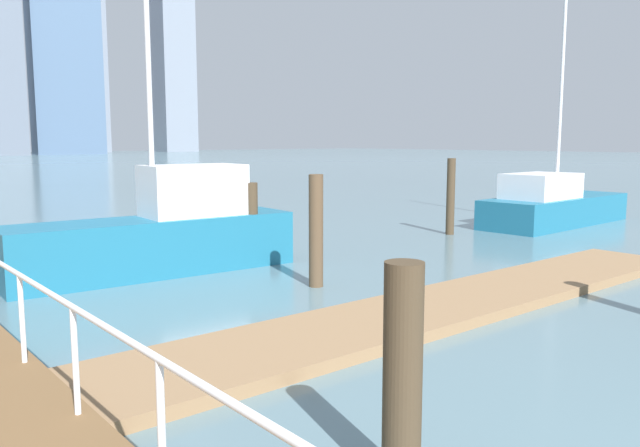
# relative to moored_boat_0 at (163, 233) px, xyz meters

# --- Properties ---
(ground_plane) EXTENTS (300.00, 300.00, 0.00)m
(ground_plane) POSITION_rel_moored_boat_0_xyz_m (-1.22, 5.87, -0.91)
(ground_plane) COLOR slate
(floating_dock) EXTENTS (14.31, 2.00, 0.18)m
(floating_dock) POSITION_rel_moored_boat_0_xyz_m (2.44, -6.17, -0.82)
(floating_dock) COLOR #93704C
(floating_dock) RESTS_ON ground_plane
(boardwalk_railing) EXTENTS (0.06, 27.55, 1.08)m
(boardwalk_railing) POSITION_rel_moored_boat_0_xyz_m (-4.37, -4.50, 0.34)
(boardwalk_railing) COLOR white
(boardwalk_railing) RESTS_ON boardwalk
(dock_piling_0) EXTENTS (0.34, 0.34, 1.99)m
(dock_piling_0) POSITION_rel_moored_boat_0_xyz_m (-2.41, -9.61, 0.09)
(dock_piling_0) COLOR #473826
(dock_piling_0) RESTS_ON ground_plane
(dock_piling_1) EXTENTS (0.26, 0.26, 2.42)m
(dock_piling_1) POSITION_rel_moored_boat_0_xyz_m (9.66, -0.39, 0.30)
(dock_piling_1) COLOR #473826
(dock_piling_1) RESTS_ON ground_plane
(dock_piling_3) EXTENTS (0.30, 0.30, 2.31)m
(dock_piling_3) POSITION_rel_moored_boat_0_xyz_m (1.80, -3.27, 0.25)
(dock_piling_3) COLOR brown
(dock_piling_3) RESTS_ON ground_plane
(dock_piling_4) EXTENTS (0.28, 0.28, 2.00)m
(dock_piling_4) POSITION_rel_moored_boat_0_xyz_m (1.96, -0.68, 0.09)
(dock_piling_4) COLOR #473826
(dock_piling_4) RESTS_ON ground_plane
(moored_boat_0) EXTENTS (6.51, 1.90, 8.63)m
(moored_boat_0) POSITION_rel_moored_boat_0_xyz_m (0.00, 0.00, 0.00)
(moored_boat_0) COLOR #1E6B8C
(moored_boat_0) RESTS_ON ground_plane
(moored_boat_3) EXTENTS (6.90, 2.47, 8.24)m
(moored_boat_3) POSITION_rel_moored_boat_0_xyz_m (14.26, -1.24, -0.19)
(moored_boat_3) COLOR #1E6B8C
(moored_boat_3) RESTS_ON ground_plane
(skyline_tower_4) EXTENTS (7.89, 6.77, 38.88)m
(skyline_tower_4) POSITION_rel_moored_boat_0_xyz_m (25.24, 120.77, 18.53)
(skyline_tower_4) COLOR slate
(skyline_tower_4) RESTS_ON ground_plane
(skyline_tower_6) EXTENTS (7.32, 9.34, 53.90)m
(skyline_tower_6) POSITION_rel_moored_boat_0_xyz_m (49.37, 141.73, 26.04)
(skyline_tower_6) COLOR gray
(skyline_tower_6) RESTS_ON ground_plane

